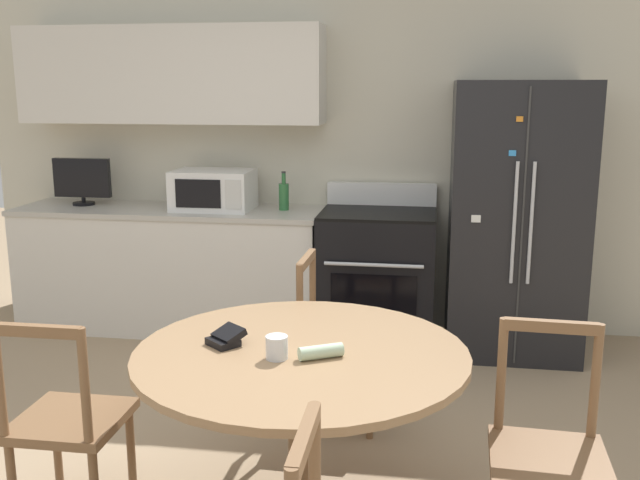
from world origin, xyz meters
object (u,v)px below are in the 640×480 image
(microwave, at_px, (214,190))
(refrigerator, at_px, (515,219))
(dining_chair_left, at_px, (67,422))
(dining_chair_far, at_px, (336,343))
(oven_range, at_px, (377,275))
(dining_chair_right, at_px, (548,456))
(candle_glass, at_px, (277,349))
(countertop_tv, at_px, (82,180))
(counter_bottle, at_px, (284,195))
(wallet, at_px, (226,338))

(microwave, bearing_deg, refrigerator, -1.99)
(dining_chair_left, relative_size, dining_chair_far, 1.00)
(refrigerator, bearing_deg, oven_range, 177.26)
(microwave, bearing_deg, dining_chair_left, -87.32)
(dining_chair_right, bearing_deg, candle_glass, 2.71)
(countertop_tv, distance_m, dining_chair_right, 3.90)
(dining_chair_right, bearing_deg, counter_bottle, -55.76)
(countertop_tv, xyz_separation_m, dining_chair_far, (2.08, -1.36, -0.65))
(dining_chair_left, height_order, dining_chair_right, same)
(countertop_tv, bearing_deg, dining_chair_far, -33.23)
(dining_chair_far, bearing_deg, dining_chair_left, -40.53)
(refrigerator, height_order, wallet, refrigerator)
(oven_range, relative_size, candle_glass, 12.10)
(refrigerator, relative_size, dining_chair_right, 1.99)
(countertop_tv, distance_m, dining_chair_left, 2.75)
(counter_bottle, distance_m, dining_chair_far, 1.59)
(refrigerator, bearing_deg, microwave, 178.01)
(counter_bottle, xyz_separation_m, dining_chair_far, (0.56, -1.37, -0.57))
(oven_range, height_order, countertop_tv, countertop_tv)
(microwave, bearing_deg, wallet, -71.73)
(microwave, distance_m, counter_bottle, 0.50)
(refrigerator, relative_size, candle_glass, 20.15)
(oven_range, bearing_deg, wallet, -101.11)
(oven_range, distance_m, wallet, 2.28)
(dining_chair_right, bearing_deg, oven_range, -68.31)
(refrigerator, distance_m, oven_range, 1.01)
(refrigerator, distance_m, counter_bottle, 1.60)
(countertop_tv, xyz_separation_m, counter_bottle, (1.51, 0.01, -0.08))
(dining_chair_right, xyz_separation_m, candle_glass, (-1.01, -0.00, 0.36))
(oven_range, xyz_separation_m, dining_chair_left, (-1.07, -2.36, -0.03))
(dining_chair_left, bearing_deg, microwave, 92.21)
(countertop_tv, bearing_deg, wallet, -52.46)
(oven_range, bearing_deg, dining_chair_right, -70.88)
(dining_chair_far, xyz_separation_m, wallet, (-0.32, -0.93, 0.34))
(counter_bottle, relative_size, dining_chair_left, 0.30)
(wallet, bearing_deg, dining_chair_far, 70.89)
(microwave, bearing_deg, dining_chair_right, -49.92)
(dining_chair_left, distance_m, wallet, 0.73)
(dining_chair_right, bearing_deg, refrigerator, -89.98)
(dining_chair_far, distance_m, dining_chair_right, 1.39)
(refrigerator, relative_size, dining_chair_left, 1.99)
(dining_chair_left, bearing_deg, counter_bottle, 80.48)
(oven_range, relative_size, dining_chair_far, 1.20)
(refrigerator, distance_m, dining_chair_left, 3.08)
(oven_range, height_order, microwave, microwave)
(candle_glass, distance_m, wallet, 0.26)
(microwave, bearing_deg, dining_chair_far, -51.24)
(refrigerator, bearing_deg, countertop_tv, 177.98)
(microwave, relative_size, candle_glass, 6.22)
(oven_range, bearing_deg, countertop_tv, 178.28)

